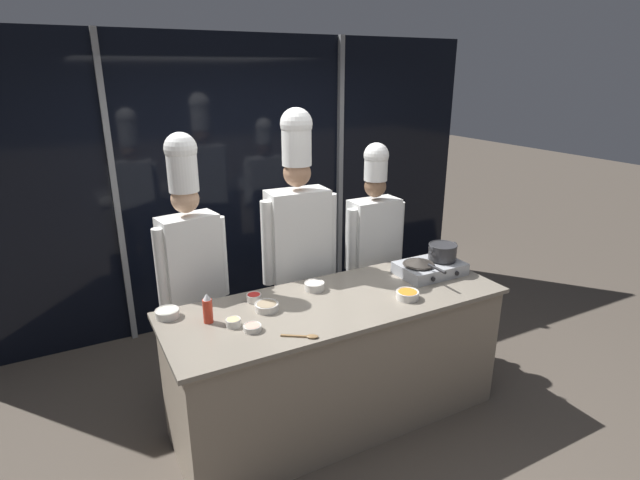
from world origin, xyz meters
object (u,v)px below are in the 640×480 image
Objects in this scene: prep_bowl_mushrooms at (267,306)px; prep_bowl_onion at (314,285)px; stock_pot at (443,251)px; portable_stove at (430,268)px; serving_spoon_slotted at (307,336)px; prep_bowl_shrimp at (252,327)px; squeeze_bottle_chili at (208,309)px; prep_bowl_ginger at (233,322)px; chef_sous at (298,231)px; prep_bowl_bell_pepper at (254,297)px; chef_head at (190,253)px; prep_bowl_bean_sprouts at (167,313)px; prep_bowl_carrots at (407,294)px; chef_line at (374,235)px; frying_pan at (419,261)px.

prep_bowl_onion reaches higher than prep_bowl_mushrooms.
stock_pot is 1.69× the size of prep_bowl_onion.
portable_stove is 1.30m from serving_spoon_slotted.
prep_bowl_shrimp is (-1.48, -0.18, -0.03)m from portable_stove.
squeeze_bottle_chili is 0.18m from prep_bowl_ginger.
prep_bowl_bell_pepper is at bearing 39.36° from chef_sous.
chef_head reaches higher than prep_bowl_ginger.
chef_sous is (-0.82, 0.56, 0.26)m from portable_stove.
prep_bowl_bean_sprouts is at bearing 173.48° from stock_pot.
prep_bowl_mushrooms is 0.61m from prep_bowl_bean_sprouts.
prep_bowl_shrimp is at bearing -173.62° from stock_pot.
stock_pot is 1.55× the size of prep_bowl_mushrooms.
prep_bowl_bean_sprouts is at bearing 160.62° from prep_bowl_mushrooms.
prep_bowl_carrots is 0.97m from chef_line.
prep_bowl_bell_pepper is 0.72× the size of prep_bowl_onion.
prep_bowl_bell_pepper is (-1.22, 0.19, -0.09)m from frying_pan.
chef_head reaches higher than prep_bowl_mushrooms.
prep_bowl_bell_pepper is 0.58m from chef_head.
stock_pot reaches higher than prep_bowl_ginger.
frying_pan is 4.34× the size of prep_bowl_ginger.
prep_bowl_onion is at bearing 137.25° from chef_head.
chef_head is at bearing 56.98° from prep_bowl_bean_sprouts.
chef_line is (0.33, 0.90, 0.10)m from prep_bowl_carrots.
stock_pot reaches higher than squeeze_bottle_chili.
chef_sous reaches higher than chef_line.
prep_bowl_onion is 0.07× the size of chef_sous.
portable_stove is at bearing -9.95° from prep_bowl_onion.
prep_bowl_ginger is 0.65× the size of prep_bowl_onion.
serving_spoon_slotted is (0.07, -0.43, -0.02)m from prep_bowl_mushrooms.
prep_bowl_ginger is 0.04× the size of chef_sous.
prep_bowl_shrimp is 0.71× the size of prep_bowl_mushrooms.
chef_sous is at bearing 5.58° from chef_line.
chef_head is (-1.21, 0.90, 0.21)m from prep_bowl_carrots.
prep_bowl_bell_pepper is 0.56m from prep_bowl_bean_sprouts.
prep_bowl_carrots is 0.08× the size of chef_head.
prep_bowl_shrimp is (-1.37, -0.17, -0.10)m from frying_pan.
prep_bowl_mushrooms is 0.07× the size of chef_sous.
squeeze_bottle_chili is at bearing 166.36° from prep_bowl_carrots.
prep_bowl_carrots is at bearing -147.35° from portable_stove.
prep_bowl_mushrooms is 0.16m from prep_bowl_bell_pepper.
chef_head is at bearing 84.45° from squeeze_bottle_chili.
prep_bowl_bell_pepper is 0.06× the size of chef_line.
prep_bowl_bell_pepper is at bearing 98.97° from prep_bowl_mushrooms.
prep_bowl_ginger is 0.46m from serving_spoon_slotted.
squeeze_bottle_chili is at bearing 178.24° from frying_pan.
prep_bowl_shrimp is 0.74× the size of prep_bowl_bean_sprouts.
prep_bowl_shrimp is 1.09× the size of prep_bowl_bell_pepper.
prep_bowl_carrots is at bearing -41.05° from prep_bowl_onion.
prep_bowl_mushrooms is (-1.20, 0.03, -0.10)m from frying_pan.
prep_bowl_carrots is 0.08× the size of chef_line.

